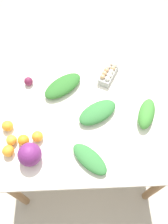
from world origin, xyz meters
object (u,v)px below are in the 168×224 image
greens_bunch_kale (98,112)px  orange_3 (37,136)px  beet_root (28,81)px  orange_0 (12,140)px  greens_bunch_chard (147,114)px  orange_2 (8,151)px  cabbage_purple (30,154)px  orange_4 (7,126)px  greens_bunch_scallion (63,86)px  orange_1 (23,140)px  egg_carton (108,73)px  greens_bunch_beet_tops (90,159)px

greens_bunch_kale → orange_3: (0.43, 0.18, -0.00)m
beet_root → orange_0: bearing=82.2°
greens_bunch_chard → orange_0: 0.97m
orange_2 → orange_0: bearing=-97.7°
cabbage_purple → greens_bunch_chard: (-0.81, -0.29, -0.03)m
cabbage_purple → orange_4: 0.30m
orange_2 → orange_3: bearing=-152.4°
cabbage_purple → orange_2: bearing=-16.1°
greens_bunch_scallion → orange_1: (0.27, 0.45, -0.00)m
orange_1 → orange_2: orange_2 is taller
egg_carton → orange_1: bearing=-20.6°
greens_bunch_kale → greens_bunch_scallion: same height
greens_bunch_chard → orange_0: greens_bunch_chard is taller
greens_bunch_scallion → orange_4: size_ratio=4.28×
greens_bunch_kale → cabbage_purple: bearing=34.6°
egg_carton → orange_0: bearing=-24.2°
orange_1 → orange_2: bearing=38.7°
greens_bunch_beet_tops → orange_4: orange_4 is taller
orange_1 → orange_4: bearing=-42.6°
orange_0 → orange_3: 0.18m
cabbage_purple → egg_carton: size_ratio=0.61×
greens_bunch_beet_tops → orange_1: orange_1 is taller
orange_1 → orange_4: 0.17m
orange_4 → orange_1: bearing=137.4°
greens_bunch_scallion → greens_bunch_chard: size_ratio=1.29×
egg_carton → greens_bunch_scallion: (0.37, 0.11, -0.00)m
greens_bunch_kale → greens_bunch_beet_tops: (0.08, 0.35, -0.01)m
greens_bunch_beet_tops → greens_bunch_kale: bearing=-102.5°
greens_bunch_beet_tops → orange_4: (0.57, -0.26, 0.01)m
orange_3 → beet_root: bearing=-77.8°
egg_carton → orange_3: (0.54, 0.54, -0.00)m
orange_2 → egg_carton: bearing=-138.8°
orange_0 → orange_3: orange_3 is taller
egg_carton → orange_0: 0.91m
orange_0 → orange_4: (0.04, -0.11, 0.00)m
egg_carton → cabbage_purple: bearing=-12.3°
egg_carton → beet_root: (0.65, 0.05, -0.01)m
greens_bunch_chard → beet_root: (0.88, -0.34, -0.01)m
cabbage_purple → greens_bunch_scallion: 0.61m
greens_bunch_scallion → orange_1: size_ratio=4.35×
greens_bunch_kale → orange_0: bearing=17.9°
beet_root → greens_bunch_kale: bearing=149.5°
egg_carton → greens_bunch_beet_tops: 0.74m
orange_1 → greens_bunch_chard: bearing=-169.1°
greens_bunch_kale → greens_bunch_chard: greens_bunch_chard is taller
beet_root → greens_bunch_beet_tops: bearing=124.6°
orange_0 → orange_2: 0.08m
greens_bunch_beet_tops → greens_bunch_chard: bearing=-143.7°
egg_carton → orange_1: size_ratio=3.25×
cabbage_purple → orange_4: size_ratio=1.96×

